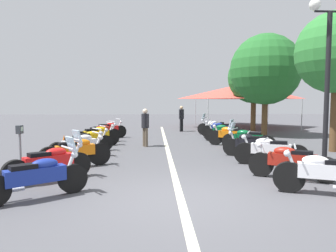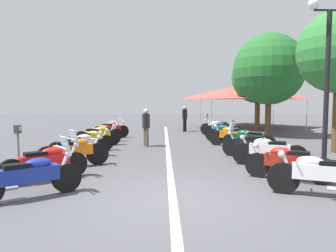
# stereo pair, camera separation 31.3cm
# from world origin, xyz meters

# --- Properties ---
(ground_plane) EXTENTS (80.00, 80.00, 0.00)m
(ground_plane) POSITION_xyz_m (0.00, 0.00, 0.00)
(ground_plane) COLOR #4C4C51
(lane_centre_stripe) EXTENTS (22.98, 0.16, 0.01)m
(lane_centre_stripe) POSITION_xyz_m (5.88, 0.00, 0.00)
(lane_centre_stripe) COLOR beige
(lane_centre_stripe) RESTS_ON ground_plane
(motorcycle_left_row_0) EXTENTS (1.36, 1.77, 1.19)m
(motorcycle_left_row_0) POSITION_xyz_m (0.13, 2.81, 0.46)
(motorcycle_left_row_0) COLOR black
(motorcycle_left_row_0) RESTS_ON ground_plane
(motorcycle_left_row_1) EXTENTS (1.47, 1.73, 1.20)m
(motorcycle_left_row_1) POSITION_xyz_m (1.51, 3.01, 0.46)
(motorcycle_left_row_1) COLOR black
(motorcycle_left_row_1) RESTS_ON ground_plane
(motorcycle_left_row_2) EXTENTS (1.16, 1.91, 1.01)m
(motorcycle_left_row_2) POSITION_xyz_m (3.11, 2.79, 0.47)
(motorcycle_left_row_2) COLOR black
(motorcycle_left_row_2) RESTS_ON ground_plane
(motorcycle_left_row_3) EXTENTS (1.43, 1.76, 1.00)m
(motorcycle_left_row_3) POSITION_xyz_m (4.49, 3.00, 0.45)
(motorcycle_left_row_3) COLOR black
(motorcycle_left_row_3) RESTS_ON ground_plane
(motorcycle_left_row_4) EXTENTS (1.12, 1.76, 0.98)m
(motorcycle_left_row_4) POSITION_xyz_m (5.92, 3.00, 0.45)
(motorcycle_left_row_4) COLOR black
(motorcycle_left_row_4) RESTS_ON ground_plane
(motorcycle_left_row_5) EXTENTS (1.20, 1.85, 1.02)m
(motorcycle_left_row_5) POSITION_xyz_m (7.43, 2.98, 0.47)
(motorcycle_left_row_5) COLOR black
(motorcycle_left_row_5) RESTS_ON ground_plane
(motorcycle_left_row_6) EXTENTS (1.28, 1.72, 0.99)m
(motorcycle_left_row_6) POSITION_xyz_m (8.65, 3.01, 0.45)
(motorcycle_left_row_6) COLOR black
(motorcycle_left_row_6) RESTS_ON ground_plane
(motorcycle_left_row_7) EXTENTS (1.17, 1.81, 1.00)m
(motorcycle_left_row_7) POSITION_xyz_m (10.32, 2.91, 0.46)
(motorcycle_left_row_7) COLOR black
(motorcycle_left_row_7) RESTS_ON ground_plane
(motorcycle_right_row_0) EXTENTS (0.98, 1.92, 1.01)m
(motorcycle_right_row_0) POSITION_xyz_m (0.14, -2.94, 0.46)
(motorcycle_right_row_0) COLOR black
(motorcycle_right_row_0) RESTS_ON ground_plane
(motorcycle_right_row_1) EXTENTS (1.17, 1.91, 0.99)m
(motorcycle_right_row_1) POSITION_xyz_m (1.46, -2.85, 0.45)
(motorcycle_right_row_1) COLOR black
(motorcycle_right_row_1) RESTS_ON ground_plane
(motorcycle_right_row_2) EXTENTS (1.02, 2.05, 1.01)m
(motorcycle_right_row_2) POSITION_xyz_m (3.13, -2.93, 0.47)
(motorcycle_right_row_2) COLOR black
(motorcycle_right_row_2) RESTS_ON ground_plane
(motorcycle_right_row_3) EXTENTS (1.16, 1.80, 1.20)m
(motorcycle_right_row_3) POSITION_xyz_m (4.57, -2.78, 0.46)
(motorcycle_right_row_3) COLOR black
(motorcycle_right_row_3) RESTS_ON ground_plane
(motorcycle_right_row_4) EXTENTS (1.15, 1.85, 1.22)m
(motorcycle_right_row_4) POSITION_xyz_m (5.82, -3.04, 0.47)
(motorcycle_right_row_4) COLOR black
(motorcycle_right_row_4) RESTS_ON ground_plane
(motorcycle_right_row_5) EXTENTS (1.11, 1.92, 1.01)m
(motorcycle_right_row_5) POSITION_xyz_m (7.32, -2.77, 0.46)
(motorcycle_right_row_5) COLOR black
(motorcycle_right_row_5) RESTS_ON ground_plane
(motorcycle_right_row_6) EXTENTS (1.05, 1.98, 0.98)m
(motorcycle_right_row_6) POSITION_xyz_m (8.83, -2.84, 0.45)
(motorcycle_right_row_6) COLOR black
(motorcycle_right_row_6) RESTS_ON ground_plane
(motorcycle_right_row_7) EXTENTS (0.97, 2.00, 1.01)m
(motorcycle_right_row_7) POSITION_xyz_m (10.28, -2.94, 0.46)
(motorcycle_right_row_7) COLOR black
(motorcycle_right_row_7) RESTS_ON ground_plane
(motorcycle_right_row_8) EXTENTS (1.14, 1.93, 1.22)m
(motorcycle_right_row_8) POSITION_xyz_m (11.60, -2.89, 0.47)
(motorcycle_right_row_8) COLOR black
(motorcycle_right_row_8) RESTS_ON ground_plane
(street_lamp_twin_globe) EXTENTS (0.32, 1.22, 4.82)m
(street_lamp_twin_globe) POSITION_xyz_m (2.96, -4.50, 3.30)
(street_lamp_twin_globe) COLOR black
(street_lamp_twin_globe) RESTS_ON ground_plane
(parking_meter) EXTENTS (0.19, 0.15, 1.29)m
(parking_meter) POSITION_xyz_m (2.38, 4.07, 0.90)
(parking_meter) COLOR slate
(parking_meter) RESTS_ON ground_plane
(traffic_cone_0) EXTENTS (0.36, 0.36, 0.61)m
(traffic_cone_0) POSITION_xyz_m (6.38, 4.06, 0.29)
(traffic_cone_0) COLOR orange
(traffic_cone_0) RESTS_ON ground_plane
(bystander_0) EXTENTS (0.47, 0.32, 1.62)m
(bystander_0) POSITION_xyz_m (13.90, -1.19, 0.95)
(bystander_0) COLOR black
(bystander_0) RESTS_ON ground_plane
(bystander_1) EXTENTS (0.47, 0.32, 1.61)m
(bystander_1) POSITION_xyz_m (7.29, 0.91, 0.94)
(bystander_1) COLOR brown
(bystander_1) RESTS_ON ground_plane
(roadside_tree_0) EXTENTS (3.31, 3.31, 5.10)m
(roadside_tree_0) POSITION_xyz_m (14.00, -5.83, 3.43)
(roadside_tree_0) COLOR brown
(roadside_tree_0) RESTS_ON ground_plane
(roadside_tree_1) EXTENTS (3.88, 3.88, 5.60)m
(roadside_tree_1) POSITION_xyz_m (11.22, -5.60, 3.65)
(roadside_tree_1) COLOR brown
(roadside_tree_1) RESTS_ON ground_plane
(event_tent) EXTENTS (6.79, 6.79, 3.20)m
(event_tent) POSITION_xyz_m (16.96, -5.92, 2.65)
(event_tent) COLOR #E54C3F
(event_tent) RESTS_ON ground_plane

